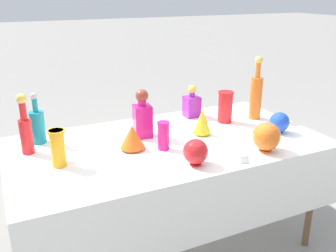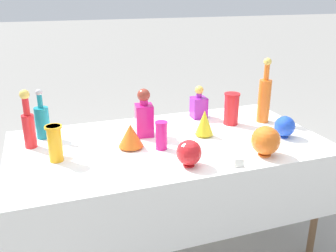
{
  "view_description": "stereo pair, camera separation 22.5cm",
  "coord_description": "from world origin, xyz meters",
  "px_view_note": "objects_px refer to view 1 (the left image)",
  "views": [
    {
      "loc": [
        -0.9,
        -1.91,
        1.64
      ],
      "look_at": [
        0.0,
        0.0,
        0.86
      ],
      "focal_mm": 40.0,
      "sensor_mm": 36.0,
      "label": 1
    },
    {
      "loc": [
        -0.7,
        -2.0,
        1.64
      ],
      "look_at": [
        0.0,
        0.0,
        0.86
      ],
      "focal_mm": 40.0,
      "sensor_mm": 36.0,
      "label": 2
    }
  ],
  "objects_px": {
    "fluted_vase_1": "(202,121)",
    "cardboard_box_behind_left": "(67,164)",
    "round_bowl_1": "(266,137)",
    "slender_vase_1": "(225,106)",
    "round_bowl_0": "(279,122)",
    "slender_vase_0": "(163,135)",
    "fluted_vase_0": "(132,137)",
    "tall_bottle_2": "(37,125)",
    "round_bowl_2": "(196,152)",
    "slender_vase_2": "(58,147)",
    "tall_bottle_0": "(25,129)",
    "square_decanter_0": "(142,116)",
    "tall_bottle_1": "(256,95)",
    "square_decanter_1": "(192,104)"
  },
  "relations": [
    {
      "from": "square_decanter_1",
      "to": "fluted_vase_0",
      "type": "bearing_deg",
      "value": -147.66
    },
    {
      "from": "round_bowl_0",
      "to": "round_bowl_2",
      "type": "xyz_separation_m",
      "value": [
        -0.72,
        -0.18,
        0.0
      ]
    },
    {
      "from": "round_bowl_2",
      "to": "tall_bottle_2",
      "type": "bearing_deg",
      "value": 136.51
    },
    {
      "from": "square_decanter_1",
      "to": "tall_bottle_0",
      "type": "bearing_deg",
      "value": -171.43
    },
    {
      "from": "tall_bottle_1",
      "to": "tall_bottle_2",
      "type": "bearing_deg",
      "value": 172.62
    },
    {
      "from": "tall_bottle_2",
      "to": "round_bowl_0",
      "type": "bearing_deg",
      "value": -18.98
    },
    {
      "from": "slender_vase_1",
      "to": "round_bowl_0",
      "type": "xyz_separation_m",
      "value": [
        0.2,
        -0.33,
        -0.04
      ]
    },
    {
      "from": "tall_bottle_2",
      "to": "square_decanter_0",
      "type": "height_order",
      "value": "tall_bottle_2"
    },
    {
      "from": "round_bowl_0",
      "to": "round_bowl_2",
      "type": "distance_m",
      "value": 0.74
    },
    {
      "from": "slender_vase_2",
      "to": "round_bowl_1",
      "type": "bearing_deg",
      "value": -15.59
    },
    {
      "from": "tall_bottle_0",
      "to": "slender_vase_1",
      "type": "bearing_deg",
      "value": -1.3
    },
    {
      "from": "square_decanter_0",
      "to": "slender_vase_1",
      "type": "relative_size",
      "value": 1.4
    },
    {
      "from": "tall_bottle_2",
      "to": "square_decanter_1",
      "type": "distance_m",
      "value": 1.07
    },
    {
      "from": "round_bowl_0",
      "to": "round_bowl_2",
      "type": "height_order",
      "value": "round_bowl_2"
    },
    {
      "from": "tall_bottle_1",
      "to": "round_bowl_1",
      "type": "distance_m",
      "value": 0.59
    },
    {
      "from": "square_decanter_1",
      "to": "round_bowl_0",
      "type": "xyz_separation_m",
      "value": [
        0.35,
        -0.53,
        -0.02
      ]
    },
    {
      "from": "tall_bottle_2",
      "to": "slender_vase_1",
      "type": "bearing_deg",
      "value": -7.59
    },
    {
      "from": "tall_bottle_1",
      "to": "fluted_vase_0",
      "type": "bearing_deg",
      "value": -171.41
    },
    {
      "from": "round_bowl_2",
      "to": "tall_bottle_0",
      "type": "bearing_deg",
      "value": 145.59
    },
    {
      "from": "tall_bottle_2",
      "to": "round_bowl_0",
      "type": "height_order",
      "value": "tall_bottle_2"
    },
    {
      "from": "slender_vase_0",
      "to": "slender_vase_2",
      "type": "distance_m",
      "value": 0.59
    },
    {
      "from": "square_decanter_1",
      "to": "round_bowl_2",
      "type": "bearing_deg",
      "value": -117.23
    },
    {
      "from": "tall_bottle_1",
      "to": "square_decanter_0",
      "type": "height_order",
      "value": "tall_bottle_1"
    },
    {
      "from": "fluted_vase_0",
      "to": "round_bowl_1",
      "type": "xyz_separation_m",
      "value": [
        0.68,
        -0.35,
        0.01
      ]
    },
    {
      "from": "slender_vase_0",
      "to": "cardboard_box_behind_left",
      "type": "relative_size",
      "value": 0.26
    },
    {
      "from": "cardboard_box_behind_left",
      "to": "slender_vase_2",
      "type": "bearing_deg",
      "value": -100.28
    },
    {
      "from": "slender_vase_0",
      "to": "round_bowl_2",
      "type": "xyz_separation_m",
      "value": [
        0.07,
        -0.26,
        -0.01
      ]
    },
    {
      "from": "square_decanter_0",
      "to": "round_bowl_0",
      "type": "distance_m",
      "value": 0.88
    },
    {
      "from": "slender_vase_1",
      "to": "fluted_vase_0",
      "type": "height_order",
      "value": "slender_vase_1"
    },
    {
      "from": "square_decanter_0",
      "to": "slender_vase_0",
      "type": "bearing_deg",
      "value": -81.71
    },
    {
      "from": "round_bowl_0",
      "to": "fluted_vase_1",
      "type": "bearing_deg",
      "value": 158.17
    },
    {
      "from": "square_decanter_1",
      "to": "fluted_vase_0",
      "type": "height_order",
      "value": "square_decanter_1"
    },
    {
      "from": "tall_bottle_1",
      "to": "square_decanter_1",
      "type": "relative_size",
      "value": 1.91
    },
    {
      "from": "fluted_vase_1",
      "to": "round_bowl_1",
      "type": "xyz_separation_m",
      "value": [
        0.2,
        -0.38,
        0.0
      ]
    },
    {
      "from": "tall_bottle_1",
      "to": "round_bowl_1",
      "type": "xyz_separation_m",
      "value": [
        -0.3,
        -0.5,
        -0.09
      ]
    },
    {
      "from": "fluted_vase_1",
      "to": "cardboard_box_behind_left",
      "type": "xyz_separation_m",
      "value": [
        -0.67,
        1.26,
        -0.71
      ]
    },
    {
      "from": "square_decanter_0",
      "to": "slender_vase_1",
      "type": "xyz_separation_m",
      "value": [
        0.62,
        0.01,
        -0.02
      ]
    },
    {
      "from": "slender_vase_1",
      "to": "slender_vase_2",
      "type": "relative_size",
      "value": 1.09
    },
    {
      "from": "slender_vase_0",
      "to": "slender_vase_1",
      "type": "distance_m",
      "value": 0.64
    },
    {
      "from": "slender_vase_0",
      "to": "fluted_vase_0",
      "type": "height_order",
      "value": "slender_vase_0"
    },
    {
      "from": "tall_bottle_0",
      "to": "round_bowl_2",
      "type": "xyz_separation_m",
      "value": [
        0.78,
        -0.54,
        -0.07
      ]
    },
    {
      "from": "tall_bottle_1",
      "to": "square_decanter_1",
      "type": "height_order",
      "value": "tall_bottle_1"
    },
    {
      "from": "square_decanter_0",
      "to": "slender_vase_2",
      "type": "relative_size",
      "value": 1.52
    },
    {
      "from": "round_bowl_1",
      "to": "cardboard_box_behind_left",
      "type": "xyz_separation_m",
      "value": [
        -0.86,
        1.64,
        -0.71
      ]
    },
    {
      "from": "cardboard_box_behind_left",
      "to": "fluted_vase_1",
      "type": "bearing_deg",
      "value": -62.16
    },
    {
      "from": "square_decanter_1",
      "to": "slender_vase_2",
      "type": "bearing_deg",
      "value": -157.75
    },
    {
      "from": "tall_bottle_2",
      "to": "square_decanter_0",
      "type": "bearing_deg",
      "value": -16.02
    },
    {
      "from": "slender_vase_0",
      "to": "cardboard_box_behind_left",
      "type": "height_order",
      "value": "slender_vase_0"
    },
    {
      "from": "fluted_vase_1",
      "to": "tall_bottle_2",
      "type": "bearing_deg",
      "value": 162.44
    },
    {
      "from": "slender_vase_0",
      "to": "slender_vase_2",
      "type": "height_order",
      "value": "slender_vase_2"
    }
  ]
}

